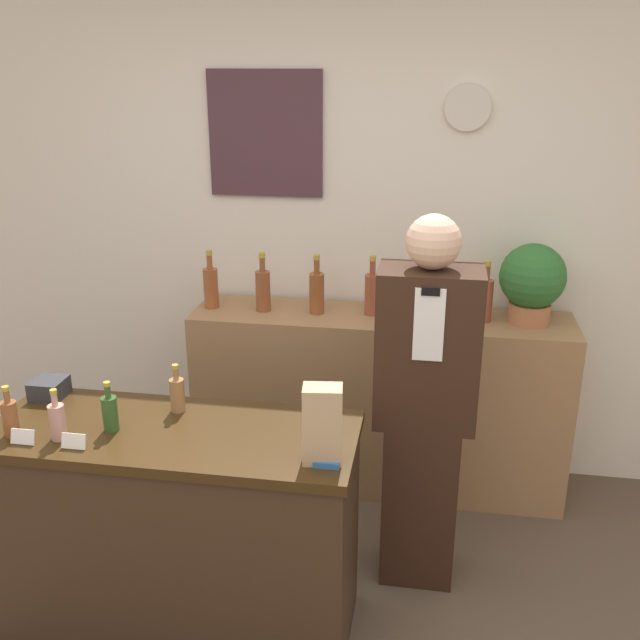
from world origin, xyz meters
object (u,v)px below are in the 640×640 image
Objects in this scene: paper_bag at (322,425)px; tape_dispenser at (328,459)px; shopkeeper at (424,409)px; potted_plant at (532,281)px.

paper_bag is 3.12× the size of tape_dispenser.
tape_dispenser is at bearing -116.56° from shopkeeper.
paper_bag is 0.12m from tape_dispenser.
shopkeeper is 0.71m from tape_dispenser.
tape_dispenser is at bearing -45.55° from paper_bag.
shopkeeper reaches higher than tape_dispenser.
shopkeeper reaches higher than paper_bag.
paper_bag reaches higher than tape_dispenser.
shopkeeper is 0.96m from potted_plant.
potted_plant is 1.61m from tape_dispenser.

